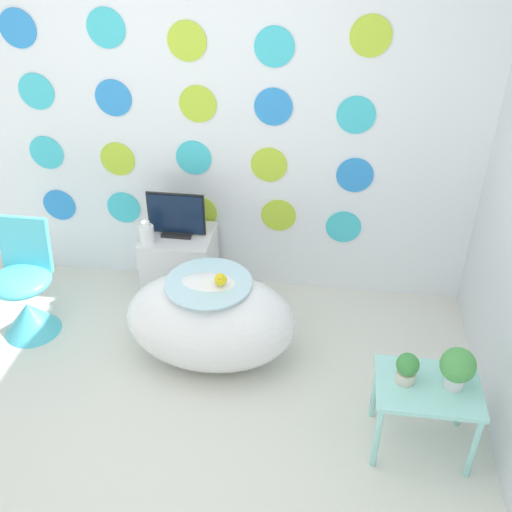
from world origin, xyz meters
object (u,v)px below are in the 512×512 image
(vase, at_px, (147,234))
(potted_plant_left, at_px, (407,368))
(tv, at_px, (176,217))
(bathtub, at_px, (211,321))
(chair, at_px, (26,298))
(potted_plant_right, at_px, (458,367))

(vase, bearing_deg, potted_plant_left, -31.18)
(tv, bearing_deg, potted_plant_left, -37.45)
(bathtub, bearing_deg, chair, 174.72)
(chair, distance_m, vase, 0.86)
(vase, bearing_deg, chair, -152.11)
(potted_plant_right, bearing_deg, bathtub, 160.09)
(bathtub, height_order, potted_plant_left, bathtub)
(bathtub, relative_size, potted_plant_left, 6.07)
(vase, bearing_deg, bathtub, -43.91)
(vase, xyz_separation_m, potted_plant_right, (1.81, -0.96, -0.01))
(tv, bearing_deg, chair, -150.28)
(vase, relative_size, potted_plant_right, 0.69)
(tv, relative_size, vase, 2.48)
(tv, height_order, potted_plant_right, tv)
(vase, bearing_deg, tv, 36.74)
(bathtub, bearing_deg, potted_plant_right, -19.91)
(chair, relative_size, potted_plant_left, 4.58)
(vase, height_order, potted_plant_right, vase)
(bathtub, height_order, chair, chair)
(bathtub, bearing_deg, potted_plant_left, -23.62)
(tv, xyz_separation_m, potted_plant_left, (1.42, -1.08, -0.12))
(potted_plant_left, bearing_deg, potted_plant_right, -0.66)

